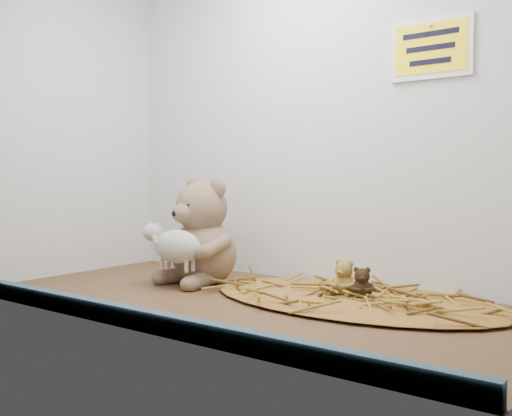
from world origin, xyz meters
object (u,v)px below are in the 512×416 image
Objects in this scene: toy_lamb at (177,246)px; mini_teddy_tan at (344,276)px; main_teddy at (204,231)px; mini_teddy_brown at (362,281)px.

toy_lamb is 2.26× the size of mini_teddy_tan.
main_teddy is 3.43× the size of mini_teddy_tan.
main_teddy is 1.52× the size of toy_lamb.
mini_teddy_tan is 4.50cm from mini_teddy_brown.
mini_teddy_brown is (42.51, 11.81, -5.48)cm from toy_lamb.
main_teddy is at bearing 90.00° from toy_lamb.
mini_teddy_brown is at bearing 15.52° from toy_lamb.
main_teddy reaches higher than toy_lamb.
main_teddy is 39.01cm from mini_teddy_tan.
toy_lamb is 2.62× the size of mini_teddy_brown.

